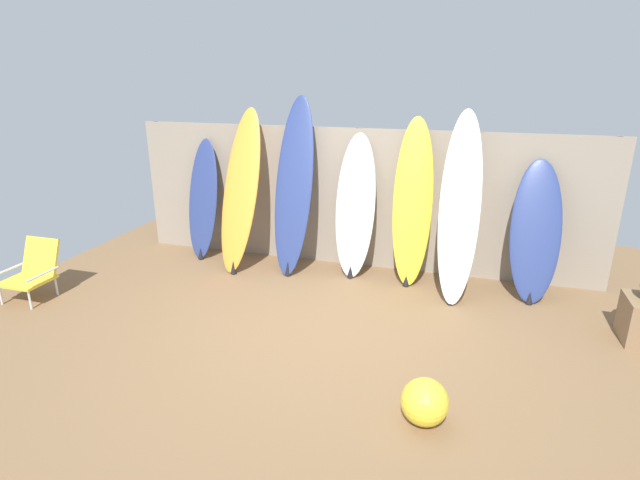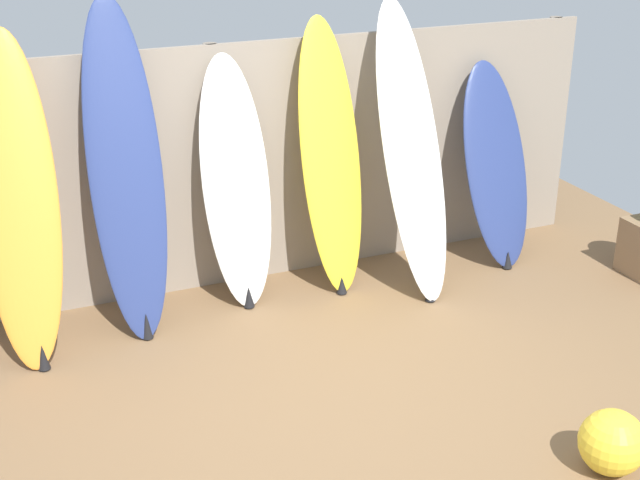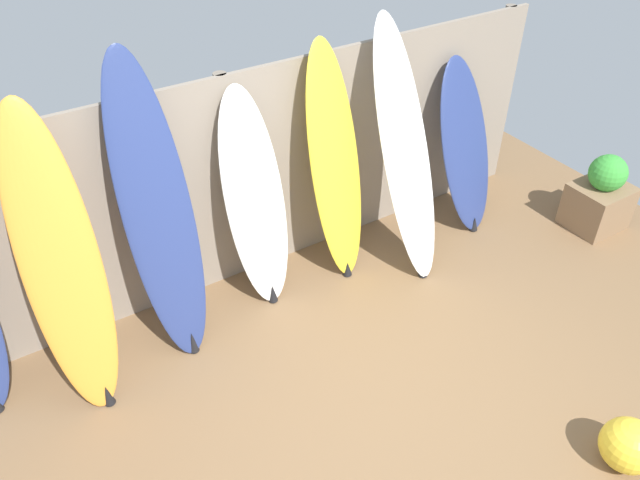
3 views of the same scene
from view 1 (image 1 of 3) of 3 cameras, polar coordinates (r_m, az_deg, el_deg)
ground at (r=5.00m, az=-1.20°, el=-10.81°), size 7.68×7.68×0.00m
fence_back at (r=6.48m, az=4.22°, el=4.72°), size 6.08×0.11×1.80m
surfboard_navy_0 at (r=7.00m, az=-13.23°, el=4.39°), size 0.49×0.45×1.62m
surfboard_orange_1 at (r=6.47m, az=-9.06°, el=5.53°), size 0.58×0.83×2.05m
surfboard_navy_2 at (r=6.28m, az=-3.01°, el=5.96°), size 0.51×0.68×2.20m
surfboard_white_3 at (r=6.20m, az=4.06°, el=3.77°), size 0.50×0.49×1.76m
surfboard_yellow_4 at (r=6.03m, az=10.54°, el=4.15°), size 0.50×0.55×1.98m
surfboard_white_5 at (r=5.78m, az=15.69°, el=3.68°), size 0.47×0.89×2.08m
surfboard_navy_6 at (r=6.05m, az=23.42°, el=0.86°), size 0.57×0.65×1.55m
beach_chair at (r=6.55m, az=-29.94°, el=-2.95°), size 0.50×0.56×0.65m
beach_ball at (r=3.90m, az=11.88°, el=-17.66°), size 0.35×0.35×0.35m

